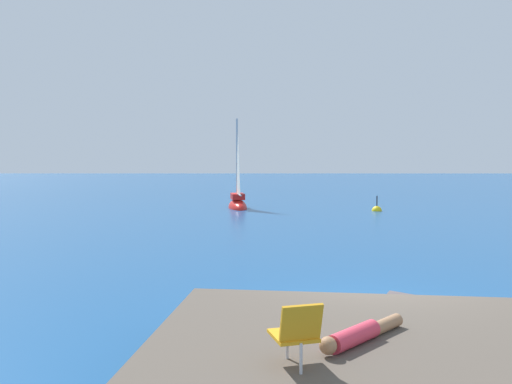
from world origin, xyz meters
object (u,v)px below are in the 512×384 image
Objects in this scene: sailboat_near at (238,203)px; beach_chair at (297,331)px; person_sunbather at (359,334)px; marker_buoy at (377,211)px.

sailboat_near is 7.27× the size of beach_chair.
beach_chair is (-0.88, -0.85, 0.33)m from person_sunbather.
sailboat_near is 24.77m from person_sunbather.
marker_buoy is (5.32, 23.05, -0.81)m from person_sunbather.
person_sunbather is 1.71× the size of beach_chair.
marker_buoy is at bearing -110.17° from sailboat_near.
sailboat_near is at bearing 49.85° from person_sunbather.
sailboat_near is 4.26× the size of person_sunbather.
beach_chair is at bearing 178.08° from person_sunbather.
sailboat_near is 25.55m from beach_chair.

